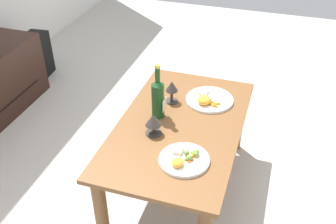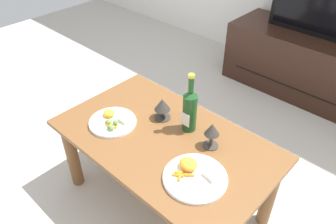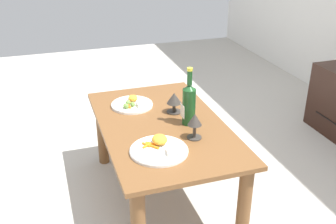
% 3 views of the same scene
% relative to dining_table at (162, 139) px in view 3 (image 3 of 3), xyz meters
% --- Properties ---
extents(ground_plane, '(6.40, 6.40, 0.00)m').
position_rel_dining_table_xyz_m(ground_plane, '(0.00, 0.00, -0.40)').
color(ground_plane, '#B7B2A8').
extents(dining_table, '(1.11, 0.67, 0.49)m').
position_rel_dining_table_xyz_m(dining_table, '(0.00, 0.00, 0.00)').
color(dining_table, brown).
rests_on(dining_table, ground_plane).
extents(wine_bottle, '(0.07, 0.07, 0.32)m').
position_rel_dining_table_xyz_m(wine_bottle, '(0.04, 0.14, 0.22)').
color(wine_bottle, '#19471E').
rests_on(wine_bottle, dining_table).
extents(goblet_left, '(0.09, 0.09, 0.12)m').
position_rel_dining_table_xyz_m(goblet_left, '(-0.12, 0.11, 0.17)').
color(goblet_left, '#38332D').
rests_on(goblet_left, dining_table).
extents(goblet_right, '(0.08, 0.08, 0.14)m').
position_rel_dining_table_xyz_m(goblet_right, '(0.20, 0.11, 0.19)').
color(goblet_right, '#38332D').
rests_on(goblet_right, dining_table).
extents(dinner_plate_left, '(0.25, 0.25, 0.05)m').
position_rel_dining_table_xyz_m(dinner_plate_left, '(-0.28, -0.10, 0.11)').
color(dinner_plate_left, white).
rests_on(dinner_plate_left, dining_table).
extents(dinner_plate_right, '(0.29, 0.29, 0.06)m').
position_rel_dining_table_xyz_m(dinner_plate_right, '(0.27, -0.10, 0.11)').
color(dinner_plate_right, white).
rests_on(dinner_plate_right, dining_table).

